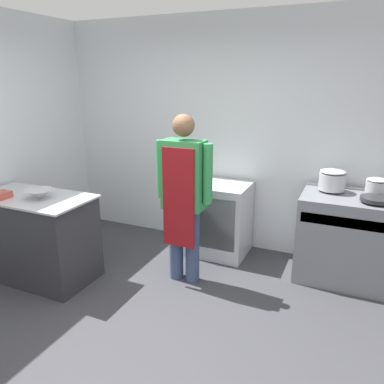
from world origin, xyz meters
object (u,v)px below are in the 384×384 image
fridge_unit (219,219)px  mixing_bowl (39,194)px  stove (348,239)px  person_cook (184,192)px  saute_pan (376,199)px  stock_pot (332,180)px  sauce_pot (376,186)px  plastic_tub (2,195)px

fridge_unit → mixing_bowl: bearing=-136.1°
stove → person_cook: size_ratio=0.57×
stove → saute_pan: size_ratio=3.49×
stove → person_cook: person_cook is taller
stove → person_cook: bearing=-155.6°
mixing_bowl → stock_pot: 2.90m
person_cook → mixing_bowl: (-1.26, -0.58, -0.02)m
saute_pan → sauce_pot: 0.23m
plastic_tub → saute_pan: (3.31, 1.29, 0.01)m
person_cook → mixing_bowl: 1.39m
person_cook → mixing_bowl: person_cook is taller
stock_pot → sauce_pot: (0.41, 0.00, -0.02)m
mixing_bowl → stock_pot: bearing=28.3°
person_cook → stove: bearing=24.4°
person_cook → plastic_tub: size_ratio=11.48×
plastic_tub → stock_pot: 3.27m
sauce_pot → person_cook: bearing=-154.9°
stock_pot → fridge_unit: bearing=-177.3°
person_cook → plastic_tub: (-1.62, -0.71, -0.04)m
fridge_unit → plastic_tub: 2.30m
fridge_unit → saute_pan: bearing=-5.9°
fridge_unit → mixing_bowl: 1.96m
stove → fridge_unit: size_ratio=1.13×
person_cook → saute_pan: size_ratio=6.14×
plastic_tub → saute_pan: size_ratio=0.53×
stove → mixing_bowl: mixing_bowl is taller
person_cook → fridge_unit: bearing=82.0°
stove → mixing_bowl: 3.08m
stove → stock_pot: size_ratio=3.72×
person_cook → plastic_tub: bearing=-156.2°
mixing_bowl → stock_pot: (2.55, 1.37, 0.09)m
mixing_bowl → sauce_pot: sauce_pot is taller
person_cook → stock_pot: size_ratio=6.55×
plastic_tub → sauce_pot: size_ratio=0.75×
mixing_bowl → plastic_tub: size_ratio=1.83×
person_cook → stock_pot: (1.29, 0.79, 0.07)m
fridge_unit → sauce_pot: size_ratio=4.31×
person_cook → mixing_bowl: size_ratio=6.28×
fridge_unit → person_cook: bearing=-98.0°
saute_pan → fridge_unit: bearing=174.1°
plastic_tub → person_cook: bearing=23.8°
stock_pot → sauce_pot: stock_pot is taller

